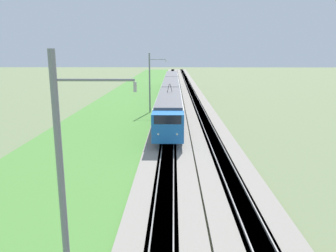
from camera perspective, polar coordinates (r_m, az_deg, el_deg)
The scene contains 8 objects.
ballast_main at distance 54.37m, azimuth 0.44°, elevation 3.48°, with size 240.00×4.40×0.30m.
ballast_adjacent at distance 54.51m, azimuth 5.20°, elevation 3.45°, with size 240.00×4.40×0.30m.
track_main at distance 54.37m, azimuth 0.44°, elevation 3.49°, with size 240.00×1.57×0.45m.
track_adjacent at distance 54.51m, azimuth 5.20°, elevation 3.46°, with size 240.00×1.57×0.45m.
grass_verge at distance 54.92m, azimuth -7.09°, elevation 3.38°, with size 240.00×13.73×0.12m.
passenger_train at distance 60.35m, azimuth 0.51°, elevation 6.45°, with size 64.08×3.01×4.92m.
catenary_mast_near at distance 11.06m, azimuth -17.74°, elevation -10.38°, with size 0.22×2.56×8.95m.
catenary_mast_mid at distance 48.45m, azimuth -3.15°, elevation 7.54°, with size 0.22×2.56×8.76m.
Camera 1 is at (-3.67, -0.52, 8.83)m, focal length 35.00 mm.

